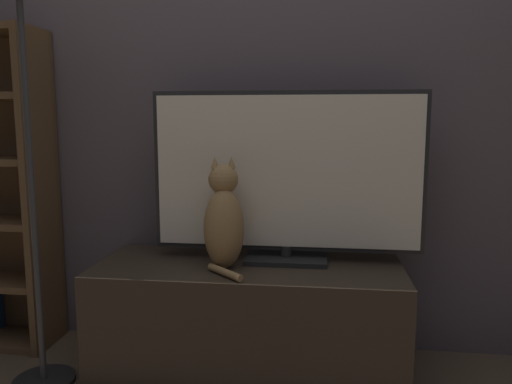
# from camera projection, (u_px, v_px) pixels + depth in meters

# --- Properties ---
(wall_back) EXTENTS (4.80, 0.05, 2.60)m
(wall_back) POSITION_uv_depth(u_px,v_px,m) (257.00, 62.00, 2.21)
(wall_back) COLOR #564C51
(wall_back) RESTS_ON ground_plane
(tv_stand) EXTENTS (1.25, 0.51, 0.46)m
(tv_stand) POSITION_uv_depth(u_px,v_px,m) (249.00, 318.00, 2.07)
(tv_stand) COLOR #33281E
(tv_stand) RESTS_ON ground_plane
(tv) EXTENTS (1.11, 0.20, 0.70)m
(tv) POSITION_uv_depth(u_px,v_px,m) (287.00, 177.00, 2.04)
(tv) COLOR black
(tv) RESTS_ON tv_stand
(cat) EXTENTS (0.19, 0.28, 0.44)m
(cat) POSITION_uv_depth(u_px,v_px,m) (224.00, 221.00, 1.96)
(cat) COLOR #997547
(cat) RESTS_ON tv_stand
(floor_lamp) EXTENTS (0.24, 0.24, 1.70)m
(floor_lamp) POSITION_uv_depth(u_px,v_px,m) (22.00, 33.00, 1.80)
(floor_lamp) COLOR black
(floor_lamp) RESTS_ON ground_plane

